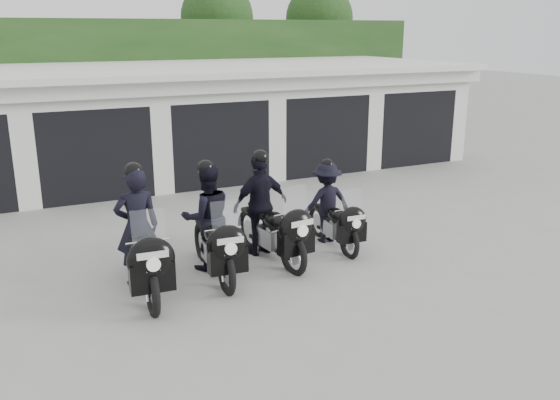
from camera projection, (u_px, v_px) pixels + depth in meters
name	position (u px, v px, depth m)	size (l,w,h in m)	color
ground	(327.00, 257.00, 10.69)	(80.00, 80.00, 0.00)	gray
garage_block	(191.00, 120.00, 17.29)	(16.40, 6.80, 2.96)	silver
background_vegetation	(159.00, 64.00, 21.29)	(20.00, 3.90, 5.80)	#1B3A15
police_bike_a	(141.00, 242.00, 9.09)	(0.79, 2.37, 2.06)	black
police_bike_b	(211.00, 225.00, 9.83)	(0.92, 2.25, 1.96)	black
police_bike_c	(266.00, 212.00, 10.51)	(1.15, 2.28, 1.99)	black
police_bike_d	(330.00, 208.00, 11.20)	(1.03, 1.93, 1.68)	black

